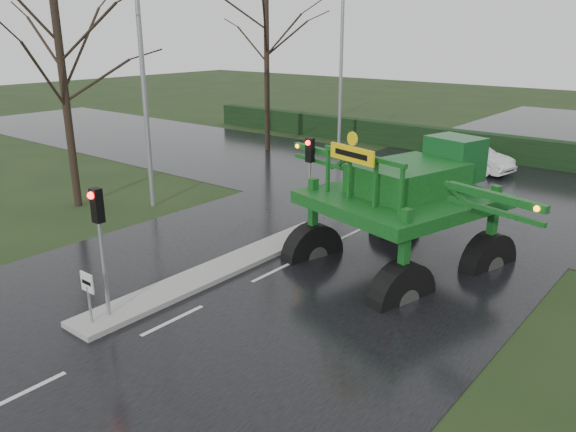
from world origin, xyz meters
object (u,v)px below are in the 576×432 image
Objects in this scene: traffic_signal_near at (99,226)px; street_light_left_near at (147,61)px; traffic_signal_mid at (310,164)px; white_sedan at (469,171)px; crop_sprayer at (320,178)px; keep_left_sign at (88,290)px; street_light_left_far at (346,51)px.

traffic_signal_near is 0.35× the size of street_light_left_near.
white_sedan is (0.80, 13.11, -2.59)m from traffic_signal_mid.
white_sedan is (-0.68, 14.54, -2.61)m from crop_sprayer.
crop_sprayer reaches higher than keep_left_sign.
keep_left_sign is 1.61m from traffic_signal_near.
street_light_left_near is (-6.89, -1.49, 3.40)m from traffic_signal_mid.
traffic_signal_near is 0.35× the size of street_light_left_far.
street_light_left_near is (-6.89, 7.01, 3.40)m from traffic_signal_near.
street_light_left_near and street_light_left_far have the same top height.
traffic_signal_mid is 0.79× the size of white_sedan.
street_light_left_near is at bearing 163.36° from white_sedan.
crop_sprayer is at bearing 0.44° from street_light_left_near.
street_light_left_far is (-6.89, 12.51, 3.40)m from traffic_signal_mid.
street_light_left_far is at bearing 108.17° from traffic_signal_near.
street_light_left_near is at bearing -90.00° from street_light_left_far.
white_sedan is (7.70, 14.60, -5.99)m from street_light_left_near.
traffic_signal_near is at bearing -170.98° from white_sedan.
keep_left_sign is 0.30× the size of white_sedan.
traffic_signal_near is 21.78m from white_sedan.
white_sedan is at bearing 86.51° from traffic_signal_mid.
traffic_signal_near is at bearing 90.00° from keep_left_sign.
traffic_signal_mid reaches higher than white_sedan.
crop_sprayer is at bearing -58.98° from street_light_left_far.
traffic_signal_mid is at bearing 12.21° from street_light_left_near.
street_light_left_far reaches higher than traffic_signal_near.
white_sedan is (7.70, 0.60, -5.99)m from street_light_left_far.
street_light_left_near reaches higher than traffic_signal_mid.
white_sedan is at bearing 107.36° from crop_sprayer.
traffic_signal_near is 1.00× the size of traffic_signal_mid.
street_light_left_far is at bearing 105.62° from white_sedan.
traffic_signal_near and traffic_signal_mid have the same top height.
crop_sprayer is (1.49, 7.07, 0.02)m from traffic_signal_near.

